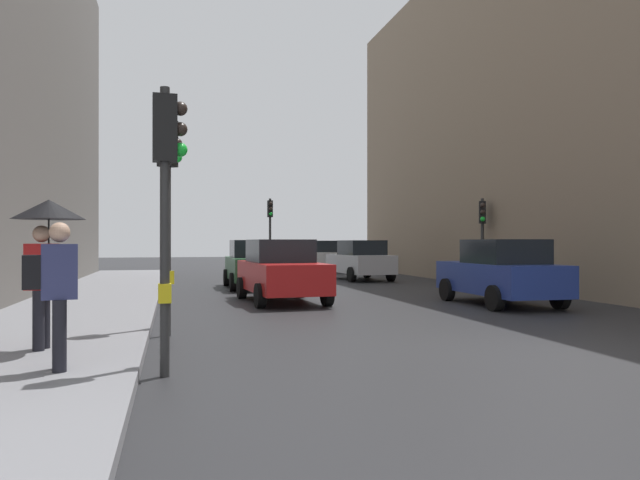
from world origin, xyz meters
TOP-DOWN VIEW (x-y plane):
  - ground_plane at (0.00, 0.00)m, footprint 120.00×120.00m
  - sidewalk_kerb at (-7.69, 6.00)m, footprint 3.41×40.00m
  - traffic_light_mid_street at (5.68, 12.45)m, footprint 0.34×0.45m
  - traffic_light_near_left at (-5.66, -0.22)m, footprint 0.43×0.25m
  - traffic_light_far_median at (-0.86, 22.02)m, footprint 0.25×0.43m
  - traffic_light_near_right at (-5.67, 3.14)m, footprint 0.45×0.36m
  - car_red_sedan at (-2.63, 8.71)m, footprint 2.23×4.31m
  - car_green_estate at (-2.70, 14.02)m, footprint 2.03×4.21m
  - car_silver_hatchback at (2.50, 17.59)m, footprint 2.26×4.32m
  - car_blue_van at (2.96, 6.52)m, footprint 2.05×4.22m
  - car_white_compact at (2.61, 25.06)m, footprint 2.03×4.21m
  - pedestrian_with_umbrella at (-7.34, 1.23)m, footprint 1.00×1.00m
  - pedestrian_with_grey_backpack at (-6.95, -0.32)m, footprint 0.64×0.38m

SIDE VIEW (x-z plane):
  - ground_plane at x=0.00m, z-range 0.00..0.00m
  - sidewalk_kerb at x=-7.69m, z-range 0.00..0.16m
  - car_red_sedan at x=-2.63m, z-range 0.00..1.76m
  - car_green_estate at x=-2.70m, z-range 0.00..1.76m
  - car_silver_hatchback at x=2.50m, z-range 0.00..1.76m
  - car_blue_van at x=2.96m, z-range 0.00..1.76m
  - car_white_compact at x=2.61m, z-range 0.00..1.76m
  - pedestrian_with_grey_backpack at x=-6.95m, z-range 0.28..2.05m
  - pedestrian_with_umbrella at x=-7.34m, z-range 0.77..2.91m
  - traffic_light_mid_street at x=5.68m, z-range 0.63..3.95m
  - traffic_light_near_left at x=-5.66m, z-range 0.69..4.33m
  - traffic_light_far_median at x=-0.86m, z-range 0.73..4.61m
  - traffic_light_near_right at x=-5.67m, z-range 0.75..4.74m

